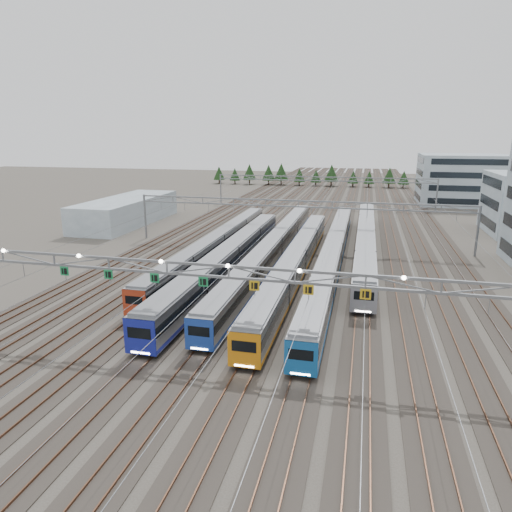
% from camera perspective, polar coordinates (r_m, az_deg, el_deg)
% --- Properties ---
extents(ground, '(400.00, 400.00, 0.00)m').
position_cam_1_polar(ground, '(41.02, -3.27, -11.80)').
color(ground, '#47423A').
rests_on(ground, ground).
extents(track_bed, '(54.00, 260.00, 5.42)m').
position_cam_1_polar(track_bed, '(136.51, 8.94, 7.65)').
color(track_bed, '#2D2823').
rests_on(track_bed, ground).
extents(train_a, '(2.59, 53.21, 3.36)m').
position_cam_1_polar(train_a, '(71.12, -4.93, 1.48)').
color(train_a, black).
rests_on(train_a, ground).
extents(train_b, '(2.88, 51.53, 3.75)m').
position_cam_1_polar(train_b, '(62.01, -3.40, -0.33)').
color(train_b, black).
rests_on(train_b, ground).
extents(train_c, '(2.62, 64.55, 3.41)m').
position_cam_1_polar(train_c, '(68.93, 2.21, 1.10)').
color(train_c, black).
rests_on(train_c, ground).
extents(train_d, '(2.73, 54.02, 3.55)m').
position_cam_1_polar(train_d, '(61.22, 5.00, -0.66)').
color(train_d, black).
rests_on(train_d, ground).
extents(train_e, '(2.62, 65.99, 3.40)m').
position_cam_1_polar(train_e, '(66.37, 9.60, 0.35)').
color(train_e, black).
rests_on(train_e, ground).
extents(train_f, '(2.77, 57.61, 3.61)m').
position_cam_1_polar(train_f, '(75.89, 13.54, 2.06)').
color(train_f, black).
rests_on(train_f, ground).
extents(gantry_near, '(56.36, 0.61, 8.08)m').
position_cam_1_polar(gantry_near, '(38.26, -3.54, -2.35)').
color(gantry_near, slate).
rests_on(gantry_near, ground).
extents(gantry_mid, '(56.36, 0.36, 8.00)m').
position_cam_1_polar(gantry_mid, '(76.74, 5.29, 5.85)').
color(gantry_mid, slate).
rests_on(gantry_mid, ground).
extents(gantry_far, '(56.36, 0.36, 8.00)m').
position_cam_1_polar(gantry_far, '(121.10, 8.43, 9.09)').
color(gantry_far, slate).
rests_on(gantry_far, ground).
extents(depot_bldg_north, '(22.00, 18.00, 13.28)m').
position_cam_1_polar(depot_bldg_north, '(137.03, 24.32, 8.72)').
color(depot_bldg_north, '#93A5B0').
rests_on(depot_bldg_north, ground).
extents(west_shed, '(10.00, 30.00, 5.36)m').
position_cam_1_polar(west_shed, '(101.40, -15.84, 5.45)').
color(west_shed, '#93A5B0').
rests_on(west_shed, ground).
extents(treeline, '(87.50, 5.60, 7.02)m').
position_cam_1_polar(treeline, '(171.23, 8.61, 10.04)').
color(treeline, '#332114').
rests_on(treeline, ground).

